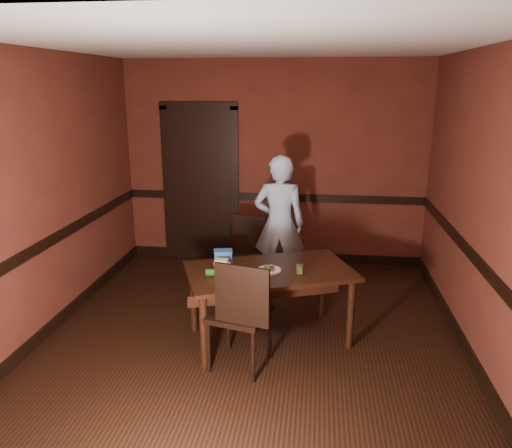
% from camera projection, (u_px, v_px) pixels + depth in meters
% --- Properties ---
extents(floor, '(4.00, 4.50, 0.01)m').
position_uv_depth(floor, '(251.00, 337.00, 4.85)').
color(floor, black).
rests_on(floor, ground).
extents(ceiling, '(4.00, 4.50, 0.01)m').
position_uv_depth(ceiling, '(251.00, 43.00, 4.12)').
color(ceiling, silver).
rests_on(ceiling, ground).
extents(wall_back, '(4.00, 0.02, 2.70)m').
position_uv_depth(wall_back, '(274.00, 164.00, 6.63)').
color(wall_back, '#542319').
rests_on(wall_back, ground).
extents(wall_front, '(4.00, 0.02, 2.70)m').
position_uv_depth(wall_front, '(186.00, 312.00, 2.34)').
color(wall_front, '#542319').
rests_on(wall_front, ground).
extents(wall_left, '(0.02, 4.50, 2.70)m').
position_uv_depth(wall_left, '(42.00, 196.00, 4.73)').
color(wall_left, '#542319').
rests_on(wall_left, ground).
extents(wall_right, '(0.02, 4.50, 2.70)m').
position_uv_depth(wall_right, '(484.00, 209.00, 4.24)').
color(wall_right, '#542319').
rests_on(wall_right, ground).
extents(dado_back, '(4.00, 0.03, 0.10)m').
position_uv_depth(dado_back, '(273.00, 197.00, 6.74)').
color(dado_back, black).
rests_on(dado_back, ground).
extents(dado_left, '(0.03, 4.50, 0.10)m').
position_uv_depth(dado_left, '(49.00, 242.00, 4.85)').
color(dado_left, black).
rests_on(dado_left, ground).
extents(dado_right, '(0.03, 4.50, 0.10)m').
position_uv_depth(dado_right, '(475.00, 259.00, 4.37)').
color(dado_right, black).
rests_on(dado_right, ground).
extents(baseboard_back, '(4.00, 0.03, 0.12)m').
position_uv_depth(baseboard_back, '(273.00, 256.00, 6.97)').
color(baseboard_back, black).
rests_on(baseboard_back, ground).
extents(baseboard_left, '(0.03, 4.50, 0.12)m').
position_uv_depth(baseboard_left, '(59.00, 320.00, 5.08)').
color(baseboard_left, black).
rests_on(baseboard_left, ground).
extents(baseboard_right, '(0.03, 4.50, 0.12)m').
position_uv_depth(baseboard_right, '(465.00, 345.00, 4.60)').
color(baseboard_right, black).
rests_on(baseboard_right, ground).
extents(door, '(1.05, 0.07, 2.20)m').
position_uv_depth(door, '(201.00, 182.00, 6.79)').
color(door, black).
rests_on(door, ground).
extents(dining_table, '(1.73, 1.36, 0.71)m').
position_uv_depth(dining_table, '(269.00, 305.00, 4.74)').
color(dining_table, black).
rests_on(dining_table, floor).
extents(chair_far, '(0.48, 0.48, 0.87)m').
position_uv_depth(chair_far, '(250.00, 255.00, 5.87)').
color(chair_far, black).
rests_on(chair_far, floor).
extents(chair_near, '(0.57, 0.57, 1.00)m').
position_uv_depth(chair_near, '(240.00, 312.00, 4.25)').
color(chair_near, black).
rests_on(chair_near, floor).
extents(person, '(0.61, 0.42, 1.62)m').
position_uv_depth(person, '(279.00, 224.00, 5.78)').
color(person, '#A9C9E7').
rests_on(person, floor).
extents(sandwich_plate, '(0.23, 0.23, 0.06)m').
position_uv_depth(sandwich_plate, '(269.00, 269.00, 4.60)').
color(sandwich_plate, white).
rests_on(sandwich_plate, dining_table).
extents(sauce_jar, '(0.07, 0.07, 0.08)m').
position_uv_depth(sauce_jar, '(299.00, 269.00, 4.54)').
color(sauce_jar, '#659041').
rests_on(sauce_jar, dining_table).
extents(cheese_saucer, '(0.16, 0.16, 0.05)m').
position_uv_depth(cheese_saucer, '(222.00, 262.00, 4.77)').
color(cheese_saucer, white).
rests_on(cheese_saucer, dining_table).
extents(food_tub, '(0.21, 0.16, 0.08)m').
position_uv_depth(food_tub, '(223.00, 254.00, 4.95)').
color(food_tub, blue).
rests_on(food_tub, dining_table).
extents(wrapped_veg, '(0.24, 0.07, 0.07)m').
position_uv_depth(wrapped_veg, '(219.00, 273.00, 4.47)').
color(wrapped_veg, '#154311').
rests_on(wrapped_veg, dining_table).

